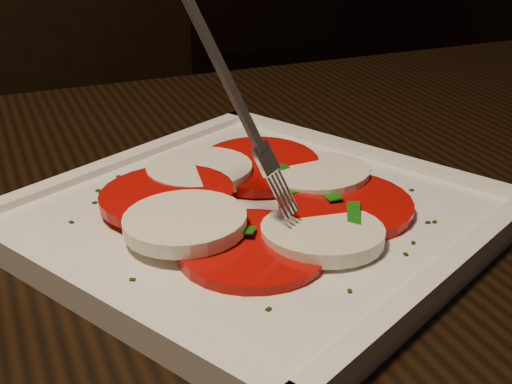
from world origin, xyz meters
name	(u,v)px	position (x,y,z in m)	size (l,w,h in m)	color
table	(330,305)	(0.10, -0.28, 0.65)	(1.23, 0.85, 0.75)	black
chair	(135,148)	(0.13, 0.44, 0.53)	(0.54, 0.54, 0.93)	black
plate	(256,220)	(0.02, -0.30, 0.76)	(0.31, 0.31, 0.01)	white
caprese_salad	(256,200)	(0.02, -0.30, 0.77)	(0.25, 0.25, 0.02)	#BC0404
fork	(221,96)	(0.00, -0.31, 0.86)	(0.04, 0.09, 0.15)	white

